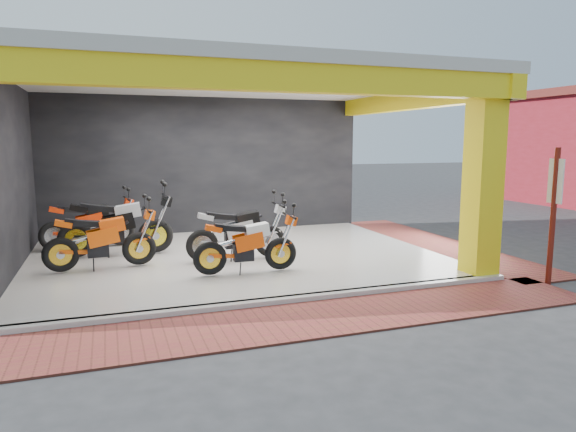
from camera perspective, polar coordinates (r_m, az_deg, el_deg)
name	(u,v)px	position (r m, az deg, el deg)	size (l,w,h in m)	color
ground	(265,286)	(8.72, -2.62, -7.75)	(80.00, 80.00, 0.00)	#2D2D30
showroom_floor	(236,258)	(10.58, -5.76, -4.61)	(8.00, 6.00, 0.10)	silver
showroom_ceiling	(234,79)	(10.38, -6.06, 14.86)	(8.40, 6.40, 0.20)	beige
back_wall	(207,167)	(13.36, -9.03, 5.40)	(8.20, 0.20, 3.50)	black
left_wall	(4,180)	(10.19, -28.98, 3.56)	(0.20, 6.20, 3.50)	black
corner_column	(483,180)	(9.55, 20.84, 3.81)	(0.50, 0.50, 3.50)	yellow
header_beam_front	(284,78)	(7.48, -0.49, 15.13)	(8.40, 0.30, 0.40)	yellow
header_beam_right	(411,100)	(11.93, 13.47, 12.38)	(0.30, 6.40, 0.40)	yellow
floor_kerb	(284,300)	(7.78, -0.42, -9.37)	(8.00, 0.20, 0.10)	silver
paver_front	(303,320)	(7.09, 1.68, -11.45)	(9.00, 1.40, 0.03)	brown
paver_right	(435,244)	(12.58, 16.03, -2.98)	(1.40, 7.00, 0.03)	brown
signpost	(553,211)	(9.62, 27.40, 0.54)	(0.09, 0.32, 2.31)	#61170E
moto_hero	(281,238)	(9.16, -0.83, -2.45)	(1.96, 0.73, 1.20)	#F44C0A
moto_row_a	(155,219)	(10.88, -14.55, -0.35)	(2.36, 0.87, 1.44)	black
moto_row_b	(270,226)	(10.18, -2.01, -1.13)	(2.09, 0.77, 1.28)	#AFB2B8
moto_row_c	(139,233)	(9.89, -16.27, -1.78)	(2.07, 0.77, 1.27)	#FC570A
moto_row_d	(120,218)	(11.93, -18.21, -0.18)	(2.07, 0.77, 1.26)	red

